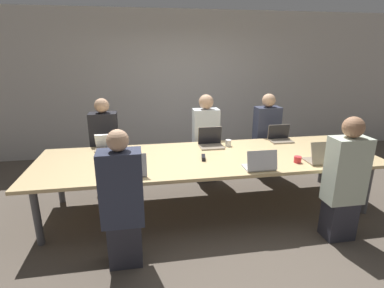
{
  "coord_description": "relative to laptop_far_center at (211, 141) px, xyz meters",
  "views": [
    {
      "loc": [
        -0.83,
        -3.57,
        2.04
      ],
      "look_at": [
        -0.2,
        0.1,
        0.88
      ],
      "focal_mm": 28.0,
      "sensor_mm": 36.0,
      "label": 1
    }
  ],
  "objects": [
    {
      "name": "stapler",
      "position": [
        -0.21,
        -0.52,
        -0.05
      ],
      "size": [
        0.07,
        0.16,
        0.05
      ],
      "rotation": [
        0.0,
        0.0,
        -0.16
      ],
      "color": "black",
      "rests_on": "conference_table"
    },
    {
      "name": "ground_plane",
      "position": [
        -0.13,
        -0.42,
        -0.81
      ],
      "size": [
        24.0,
        24.0,
        0.0
      ],
      "primitive_type": "plane",
      "color": "brown"
    },
    {
      "name": "cup_far_center",
      "position": [
        0.25,
        -0.04,
        -0.03
      ],
      "size": [
        0.08,
        0.08,
        0.09
      ],
      "color": "white",
      "rests_on": "conference_table"
    },
    {
      "name": "cup_near_right",
      "position": [
        0.9,
        -0.82,
        -0.04
      ],
      "size": [
        0.09,
        0.09,
        0.08
      ],
      "color": "red",
      "rests_on": "conference_table"
    },
    {
      "name": "curtain_wall",
      "position": [
        -0.13,
        2.01,
        0.59
      ],
      "size": [
        12.0,
        0.06,
        2.8
      ],
      "color": "#BCB7B2",
      "rests_on": "ground_plane"
    },
    {
      "name": "person_far_center",
      "position": [
        0.03,
        0.48,
        -0.12
      ],
      "size": [
        0.4,
        0.24,
        1.41
      ],
      "color": "#2D2D38",
      "rests_on": "ground_plane"
    },
    {
      "name": "laptop_far_center",
      "position": [
        0.0,
        0.0,
        0.0
      ],
      "size": [
        0.34,
        0.27,
        0.28
      ],
      "color": "gray",
      "rests_on": "conference_table"
    },
    {
      "name": "laptop_far_right",
      "position": [
        1.1,
        0.09,
        -0.01
      ],
      "size": [
        0.34,
        0.24,
        0.24
      ],
      "color": "gray",
      "rests_on": "conference_table"
    },
    {
      "name": "laptop_near_right",
      "position": [
        1.17,
        -0.88,
        -0.0
      ],
      "size": [
        0.31,
        0.28,
        0.27
      ],
      "rotation": [
        0.0,
        0.0,
        3.14
      ],
      "color": "gray",
      "rests_on": "conference_table"
    },
    {
      "name": "bottle_near_right",
      "position": [
        1.41,
        -0.74,
        0.04
      ],
      "size": [
        0.06,
        0.06,
        0.28
      ],
      "color": "green",
      "rests_on": "conference_table"
    },
    {
      "name": "person_near_right",
      "position": [
        1.18,
        -1.34,
        -0.13
      ],
      "size": [
        0.4,
        0.24,
        1.4
      ],
      "rotation": [
        0.0,
        0.0,
        3.14
      ],
      "color": "#2D2D38",
      "rests_on": "ground_plane"
    },
    {
      "name": "person_near_left",
      "position": [
        -1.18,
        -1.38,
        -0.14
      ],
      "size": [
        0.4,
        0.24,
        1.38
      ],
      "rotation": [
        0.0,
        0.0,
        3.14
      ],
      "color": "#2D2D38",
      "rests_on": "ground_plane"
    },
    {
      "name": "conference_table",
      "position": [
        -0.13,
        -0.42,
        -0.12
      ],
      "size": [
        4.35,
        1.35,
        0.73
      ],
      "color": "#D6B77F",
      "rests_on": "ground_plane"
    },
    {
      "name": "laptop_near_midright",
      "position": [
        0.36,
        -0.96,
        -0.01
      ],
      "size": [
        0.35,
        0.24,
        0.24
      ],
      "rotation": [
        0.0,
        0.0,
        3.14
      ],
      "color": "silver",
      "rests_on": "conference_table"
    },
    {
      "name": "person_far_left",
      "position": [
        -1.52,
        0.45,
        -0.13
      ],
      "size": [
        0.4,
        0.24,
        1.39
      ],
      "color": "#2D2D38",
      "rests_on": "ground_plane"
    },
    {
      "name": "laptop_near_left",
      "position": [
        -1.09,
        -0.89,
        -0.0
      ],
      "size": [
        0.33,
        0.26,
        0.26
      ],
      "rotation": [
        0.0,
        0.0,
        3.14
      ],
      "color": "#B7B7BC",
      "rests_on": "conference_table"
    },
    {
      "name": "laptop_far_left",
      "position": [
        -1.45,
        0.11,
        -0.01
      ],
      "size": [
        0.32,
        0.22,
        0.22
      ],
      "color": "gray",
      "rests_on": "conference_table"
    },
    {
      "name": "person_far_right",
      "position": [
        1.06,
        0.5,
        -0.13
      ],
      "size": [
        0.4,
        0.24,
        1.4
      ],
      "color": "#2D2D38",
      "rests_on": "ground_plane"
    }
  ]
}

